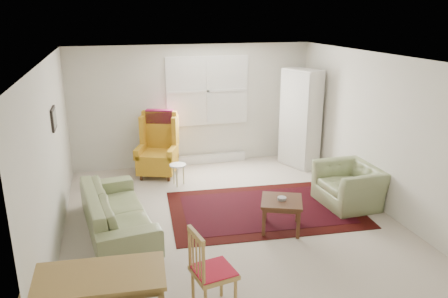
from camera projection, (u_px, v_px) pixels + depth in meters
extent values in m
cube|color=#BFB2A3|center=(229.00, 218.00, 6.91)|extent=(5.00, 5.50, 0.01)
cube|color=white|center=(230.00, 57.00, 6.16)|extent=(5.00, 5.50, 0.01)
cube|color=silver|center=(193.00, 106.00, 9.06)|extent=(5.00, 0.04, 2.50)
cube|color=silver|center=(311.00, 224.00, 4.00)|extent=(5.00, 0.04, 2.50)
cube|color=silver|center=(52.00, 156.00, 5.91)|extent=(0.04, 5.50, 2.50)
cube|color=silver|center=(376.00, 131.00, 7.15)|extent=(0.04, 5.50, 2.50)
cube|color=white|center=(207.00, 91.00, 9.03)|extent=(1.72, 0.06, 1.42)
cube|color=white|center=(207.00, 91.00, 9.03)|extent=(1.60, 0.02, 1.30)
cube|color=silver|center=(209.00, 159.00, 9.41)|extent=(1.60, 0.12, 0.18)
cube|color=black|center=(54.00, 119.00, 6.26)|extent=(0.03, 0.42, 0.32)
cube|color=#A4994C|center=(55.00, 119.00, 6.26)|extent=(0.01, 0.34, 0.24)
imported|color=#7F8B5C|center=(116.00, 203.00, 6.39)|extent=(1.13, 2.25, 0.87)
imported|color=#7F8B5C|center=(350.00, 182.00, 7.28)|extent=(0.97, 1.09, 0.81)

